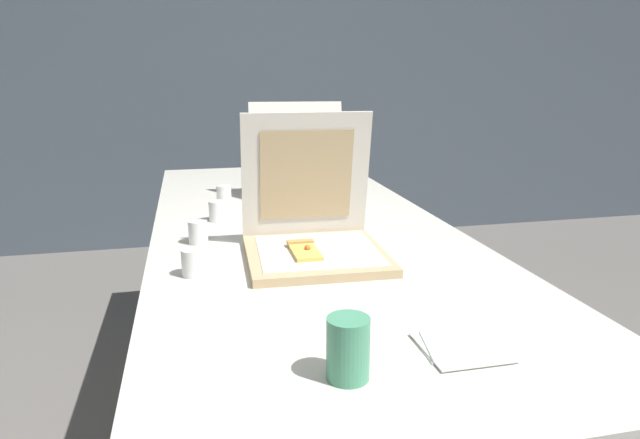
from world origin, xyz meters
TOP-DOWN VIEW (x-y plane):
  - wall_back at (0.00, 2.98)m, footprint 10.00×0.10m
  - table at (0.00, 0.62)m, footprint 0.91×2.27m
  - pizza_box_front at (-0.03, 0.32)m, footprint 0.36×0.37m
  - pizza_box_middle at (0.04, 0.85)m, footprint 0.40×0.50m
  - cup_white_near_center at (-0.32, 0.50)m, footprint 0.05×0.05m
  - cup_white_far at (-0.22, 0.98)m, footprint 0.05×0.05m
  - cup_white_near_left at (-0.34, 0.24)m, footprint 0.05×0.05m
  - cup_white_mid at (-0.26, 0.73)m, footprint 0.05×0.05m
  - cup_printed_front at (-0.11, -0.29)m, footprint 0.07×0.07m
  - napkin_pile at (0.11, -0.24)m, footprint 0.14×0.15m

SIDE VIEW (x-z plane):
  - table at x=0.00m, z-range 0.32..1.06m
  - napkin_pile at x=0.11m, z-range 0.74..0.75m
  - cup_white_near_center at x=-0.32m, z-range 0.74..0.80m
  - cup_white_far at x=-0.22m, z-range 0.74..0.80m
  - cup_white_near_left at x=-0.34m, z-range 0.74..0.80m
  - cup_white_mid at x=-0.26m, z-range 0.74..0.80m
  - cup_printed_front at x=-0.11m, z-range 0.74..0.84m
  - pizza_box_middle at x=0.04m, z-range 0.61..0.97m
  - pizza_box_front at x=-0.03m, z-range 0.61..0.97m
  - wall_back at x=0.00m, z-range 0.00..2.60m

